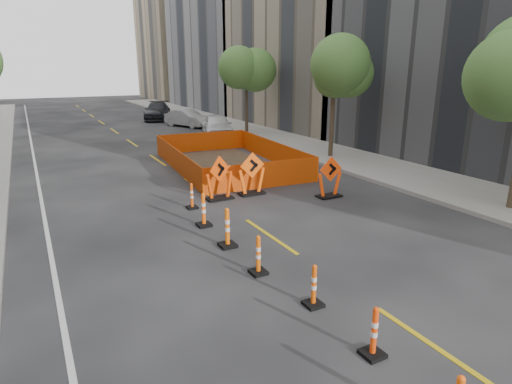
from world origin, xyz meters
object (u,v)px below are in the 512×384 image
channelizer_3 (314,285)px  parked_car_near (217,126)px  chevron_sign_center (252,174)px  channelizer_2 (374,332)px  parked_car_mid (188,118)px  channelizer_7 (192,196)px  chevron_sign_right (330,177)px  parked_car_far (158,111)px  channelizer_4 (258,255)px  chevron_sign_left (219,178)px  channelizer_5 (227,228)px  channelizer_6 (204,210)px

channelizer_3 → parked_car_near: parked_car_near is taller
channelizer_3 → chevron_sign_center: (2.62, 7.77, 0.37)m
channelizer_2 → parked_car_mid: bearing=76.6°
channelizer_7 → chevron_sign_center: 2.73m
chevron_sign_right → parked_car_far: chevron_sign_right is taller
channelizer_4 → parked_car_near: size_ratio=0.21×
channelizer_2 → chevron_sign_left: size_ratio=0.57×
channelizer_4 → parked_car_far: size_ratio=0.18×
channelizer_7 → chevron_sign_center: size_ratio=0.55×
chevron_sign_left → parked_car_far: chevron_sign_left is taller
channelizer_4 → channelizer_5: bearing=89.6°
channelizer_5 → chevron_sign_left: 4.44m
parked_car_mid → channelizer_7: bearing=-133.6°
channelizer_5 → parked_car_mid: 24.94m
channelizer_2 → channelizer_6: channelizer_6 is taller
parked_car_near → parked_car_mid: (-0.04, 6.07, -0.11)m
channelizer_2 → chevron_sign_center: (2.66, 9.58, 0.36)m
channelizer_6 → chevron_sign_center: 3.75m
channelizer_5 → parked_car_mid: size_ratio=0.27×
parked_car_far → channelizer_2: bearing=-80.7°
parked_car_mid → parked_car_far: bearing=73.3°
chevron_sign_left → chevron_sign_right: chevron_sign_left is taller
parked_car_mid → parked_car_near: bearing=-114.2°
channelizer_7 → parked_car_far: (6.17, 26.17, 0.33)m
channelizer_3 → parked_car_far: bearing=79.6°
chevron_sign_right → parked_car_far: bearing=91.2°
channelizer_7 → chevron_sign_left: size_ratio=0.55×
chevron_sign_right → channelizer_5: bearing=-152.1°
channelizer_3 → parked_car_far: parked_car_far is taller
channelizer_2 → parked_car_near: 24.26m
channelizer_2 → channelizer_3: (0.04, 1.81, -0.01)m
chevron_sign_center → parked_car_mid: bearing=78.4°
channelizer_3 → parked_car_far: 33.97m
channelizer_6 → chevron_sign_left: size_ratio=0.64×
channelizer_5 → chevron_sign_center: 5.09m
channelizer_4 → parked_car_far: bearing=78.4°
parked_car_near → parked_car_far: parked_car_near is taller
chevron_sign_center → parked_car_near: 14.32m
channelizer_3 → parked_car_mid: 28.34m
channelizer_6 → chevron_sign_left: bearing=56.4°
channelizer_3 → chevron_sign_left: size_ratio=0.56×
channelizer_3 → channelizer_5: 3.64m
chevron_sign_right → parked_car_mid: (1.90, 21.41, -0.10)m
channelizer_3 → chevron_sign_left: 7.88m
channelizer_7 → parked_car_near: size_ratio=0.20×
chevron_sign_center → chevron_sign_right: bearing=-34.2°
channelizer_5 → chevron_sign_center: chevron_sign_center is taller
parked_car_near → parked_car_far: (-0.86, 12.01, -0.01)m
chevron_sign_left → parked_car_mid: chevron_sign_left is taller
channelizer_4 → parked_car_mid: (7.29, 25.66, 0.20)m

